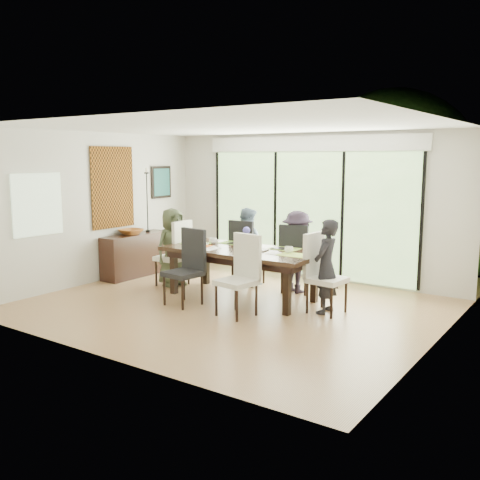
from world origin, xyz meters
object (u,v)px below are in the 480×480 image
Objects in this scene: chair_near_left at (183,268)px; chair_near_right at (236,276)px; laptop at (197,244)px; sideboard at (136,255)px; chair_far_right at (298,258)px; person_far_right at (297,252)px; person_left_end at (173,247)px; person_far_left at (248,246)px; chair_right_end at (327,274)px; cup_b at (246,248)px; chair_left_end at (172,253)px; person_right_end at (326,267)px; cup_c at (289,250)px; bowl at (131,232)px; table_top at (242,251)px; vase at (246,245)px; chair_far_left at (248,252)px; cup_a at (213,241)px.

chair_near_left and chair_near_right have the same top height.
laptop is 0.24× the size of sideboard.
chair_far_right is 0.10m from person_far_right.
sideboard is at bearing 94.15° from person_left_end.
person_far_right is at bearing -165.26° from person_far_left.
chair_right_end is 0.85× the size of person_far_right.
laptop is at bearing -8.90° from sideboard.
chair_near_left is 11.00× the size of cup_b.
chair_far_right is (2.05, 0.85, 0.00)m from chair_left_end.
chair_near_left is at bearing -69.30° from person_right_end.
chair_far_right is at bearing -135.45° from person_right_end.
person_right_end is 0.71m from cup_c.
chair_near_right is 3.25m from bowl.
chair_left_end is 1.34m from person_far_left.
bowl is at bearing 162.04° from chair_near_left.
cup_c is at bearing 0.46° from bowl.
chair_far_right is at bearing -76.63° from person_far_right.
chair_right_end is at bearing 87.68° from chair_left_end.
person_far_left is (-0.45, 0.83, -0.08)m from table_top.
cup_c is at bearing 17.10° from cup_b.
cup_c is (2.28, 0.10, 0.16)m from person_left_end.
person_right_end is 4.09m from sideboard.
chair_left_end is 8.87× the size of cup_c.
chair_near_right is 11.00× the size of cup_b.
chair_near_left reaches higher than cup_c.
person_left_end and person_far_right have the same top height.
vase is at bearing 93.53° from chair_right_end.
person_far_right reaches higher than chair_near_left.
laptop is at bearing 120.74° from chair_near_left.
person_left_end is (-1.03, -0.85, 0.10)m from chair_far_left.
chair_far_left reaches higher than sideboard.
chair_right_end is 0.85× the size of person_far_left.
chair_far_left is 8.87× the size of cup_a.
person_right_end and person_far_left have the same top height.
laptop is at bearing 180.00° from cup_b.
chair_far_right is at bearing 29.25° from cup_a.
bowl is at bearing -177.67° from cup_a.
table_top is 1.86× the size of person_far_left.
chair_right_end reaches higher than cup_c.
chair_right_end is 2.98m from person_left_end.
person_far_right reaches higher than bowl.
cup_c is at bearing 147.69° from chair_far_left.
chair_far_right is at bearing 57.99° from vase.
person_left_end and person_right_end have the same top height.
chair_near_left is at bearing 46.66° from chair_left_end.
chair_right_end is at bearing 127.78° from chair_far_right.
vase is 0.18m from cup_b.
chair_far_left reaches higher than cup_c.
person_left_end is 1.64m from cup_b.
table_top is 2.18× the size of chair_left_end.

